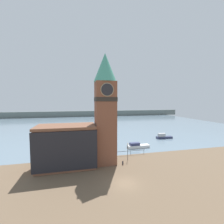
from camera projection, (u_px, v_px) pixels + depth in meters
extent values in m
plane|color=brown|center=(125.00, 183.00, 25.43)|extent=(160.00, 160.00, 0.00)
cube|color=slate|center=(90.00, 123.00, 96.26)|extent=(160.00, 120.00, 0.00)
cube|color=slate|center=(87.00, 114.00, 134.95)|extent=(180.00, 3.00, 5.00)
cube|color=#333338|center=(131.00, 151.00, 38.86)|extent=(8.09, 0.08, 0.08)
cylinder|color=#333338|center=(117.00, 154.00, 38.06)|extent=(0.07, 0.07, 1.05)
cylinder|color=#333338|center=(130.00, 153.00, 38.89)|extent=(0.07, 0.07, 1.05)
cylinder|color=#333338|center=(144.00, 152.00, 39.73)|extent=(0.07, 0.07, 1.05)
cube|color=brown|center=(105.00, 123.00, 33.46)|extent=(4.38, 4.38, 18.18)
cube|color=#2D2823|center=(105.00, 99.00, 33.08)|extent=(4.50, 4.50, 0.90)
cylinder|color=tan|center=(107.00, 90.00, 30.75)|extent=(2.78, 0.12, 2.78)
cylinder|color=#232328|center=(107.00, 90.00, 30.67)|extent=(2.52, 0.12, 2.52)
cylinder|color=tan|center=(115.00, 91.00, 33.43)|extent=(0.12, 2.78, 2.78)
cylinder|color=#232328|center=(115.00, 91.00, 33.45)|extent=(0.12, 2.52, 2.52)
cone|color=teal|center=(105.00, 68.00, 32.57)|extent=(5.03, 5.03, 6.18)
cube|color=#935B42|center=(67.00, 147.00, 31.91)|extent=(11.74, 6.50, 8.38)
cube|color=brown|center=(66.00, 126.00, 31.59)|extent=(12.14, 6.90, 0.50)
cube|color=#232328|center=(65.00, 151.00, 28.60)|extent=(12.24, 0.30, 7.71)
cube|color=silver|center=(138.00, 146.00, 44.78)|extent=(6.66, 2.01, 0.83)
cube|color=navy|center=(135.00, 144.00, 44.44)|extent=(2.94, 1.39, 0.77)
cube|color=#333856|center=(164.00, 137.00, 55.96)|extent=(6.08, 1.95, 0.76)
cube|color=#B2B2B2|center=(162.00, 135.00, 55.72)|extent=(2.70, 1.26, 1.19)
cylinder|color=#2D2D33|center=(123.00, 163.00, 32.89)|extent=(0.30, 0.30, 0.69)
sphere|color=#2D2D33|center=(123.00, 162.00, 32.86)|extent=(0.32, 0.32, 0.32)
cylinder|color=black|center=(128.00, 152.00, 35.27)|extent=(0.10, 0.10, 3.86)
sphere|color=silver|center=(128.00, 144.00, 35.12)|extent=(0.32, 0.32, 0.32)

